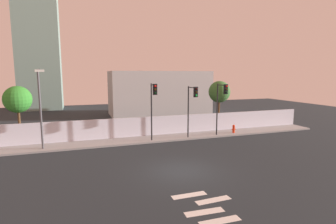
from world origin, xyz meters
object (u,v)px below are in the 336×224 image
fire_hydrant (234,128)px  traffic_light_right (153,100)px  traffic_light_left (222,98)px  roadside_tree_midleft (219,92)px  roadside_tree_leftmost (18,100)px  traffic_light_center (192,101)px  street_lamp_curbside (40,102)px

fire_hydrant → traffic_light_right: bearing=-173.6°
traffic_light_left → traffic_light_right: (-6.64, -0.05, 0.08)m
traffic_light_left → roadside_tree_midleft: size_ratio=0.94×
traffic_light_right → fire_hydrant: traffic_light_right is taller
traffic_light_right → roadside_tree_midleft: bearing=25.5°
traffic_light_left → roadside_tree_leftmost: bearing=166.8°
roadside_tree_midleft → roadside_tree_leftmost: bearing=180.0°
traffic_light_left → fire_hydrant: (2.02, 0.92, -3.17)m
traffic_light_center → roadside_tree_midleft: roadside_tree_midleft is taller
traffic_light_center → roadside_tree_leftmost: size_ratio=0.95×
traffic_light_center → traffic_light_left: bearing=0.6°
traffic_light_right → roadside_tree_leftmost: size_ratio=1.01×
street_lamp_curbside → roadside_tree_midleft: size_ratio=1.18×
fire_hydrant → street_lamp_curbside: bearing=-178.8°
fire_hydrant → roadside_tree_leftmost: bearing=170.7°
traffic_light_left → street_lamp_curbside: 15.42m
traffic_light_right → street_lamp_curbside: (-8.78, 0.60, 0.08)m
street_lamp_curbside → roadside_tree_leftmost: size_ratio=1.24×
traffic_light_right → roadside_tree_midleft: size_ratio=0.96×
traffic_light_left → traffic_light_right: traffic_light_right is taller
traffic_light_center → fire_hydrant: 5.96m
street_lamp_curbside → fire_hydrant: size_ratio=7.56×
roadside_tree_midleft → fire_hydrant: bearing=-92.0°
traffic_light_right → roadside_tree_leftmost: bearing=159.2°
traffic_light_center → fire_hydrant: size_ratio=5.79×
traffic_light_right → roadside_tree_leftmost: traffic_light_right is taller
traffic_light_left → traffic_light_right: bearing=-179.5°
traffic_light_center → traffic_light_right: traffic_light_right is taller
street_lamp_curbside → roadside_tree_leftmost: street_lamp_curbside is taller
street_lamp_curbside → roadside_tree_midleft: 17.91m
traffic_light_left → traffic_light_right: 6.64m
traffic_light_right → fire_hydrant: bearing=6.4°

